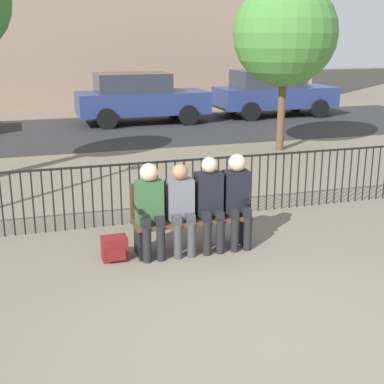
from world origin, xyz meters
TOP-DOWN VIEW (x-y plane):
  - ground_plane at (0.00, 0.00)m, footprint 80.00×80.00m
  - park_bench at (0.00, 2.43)m, footprint 1.55×0.45m
  - seated_person_0 at (-0.57, 2.30)m, footprint 0.34×0.39m
  - seated_person_1 at (-0.17, 2.30)m, footprint 0.34×0.39m
  - seated_person_2 at (0.23, 2.31)m, footprint 0.34×0.39m
  - seated_person_3 at (0.61, 2.31)m, footprint 0.34×0.39m
  - backpack at (-1.04, 2.33)m, footprint 0.32×0.27m
  - fence_railing at (-0.02, 3.60)m, footprint 9.01×0.03m
  - tree_0 at (4.04, 7.94)m, footprint 2.48×2.48m
  - street_surface at (0.00, 12.00)m, footprint 24.00×6.00m
  - parked_car_0 at (1.59, 13.20)m, footprint 4.20×1.94m
  - parked_car_2 at (6.43, 13.42)m, footprint 4.20×1.94m

SIDE VIEW (x-z plane):
  - ground_plane at x=0.00m, z-range 0.00..0.00m
  - street_surface at x=0.00m, z-range 0.00..0.01m
  - backpack at x=-1.04m, z-range 0.00..0.30m
  - park_bench at x=0.00m, z-range 0.03..0.95m
  - fence_railing at x=-0.02m, z-range 0.08..1.03m
  - seated_person_1 at x=-0.17m, z-range 0.07..1.26m
  - seated_person_0 at x=-0.57m, z-range 0.08..1.31m
  - seated_person_2 at x=0.23m, z-range 0.07..1.32m
  - seated_person_3 at x=0.61m, z-range 0.08..1.35m
  - parked_car_0 at x=1.59m, z-range 0.03..1.65m
  - parked_car_2 at x=6.43m, z-range 0.03..1.65m
  - tree_0 at x=4.04m, z-range 0.77..4.82m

